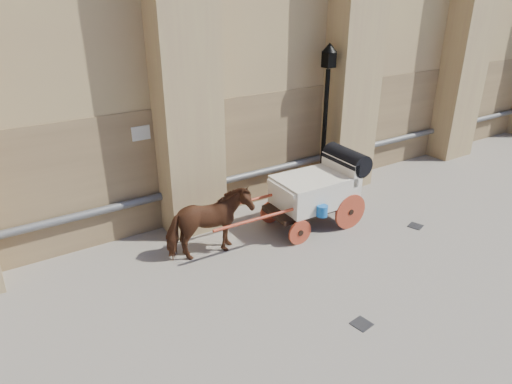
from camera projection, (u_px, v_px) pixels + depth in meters
ground at (318, 286)px, 9.17m from camera, size 90.00×90.00×0.00m
horse at (209, 224)px, 9.89m from camera, size 1.92×0.99×1.57m
carriage at (319, 187)px, 11.20m from camera, size 4.24×1.52×1.84m
street_lamp at (325, 118)px, 12.35m from camera, size 0.39×0.39×4.20m
drain_grate_near at (362, 324)px, 8.12m from camera, size 0.36×0.36×0.01m
drain_grate_far at (415, 226)px, 11.44m from camera, size 0.40×0.40×0.01m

